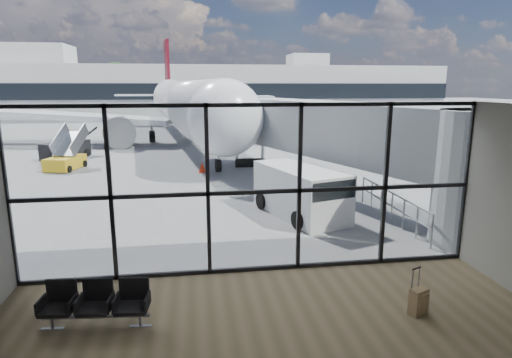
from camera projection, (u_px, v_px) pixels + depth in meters
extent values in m
plane|color=slate|center=(206.00, 128.00, 50.23)|extent=(220.00, 220.00, 0.00)
cube|color=silver|center=(290.00, 112.00, 6.76)|extent=(12.00, 8.00, 0.02)
cube|color=white|center=(254.00, 190.00, 11.11)|extent=(12.00, 0.04, 4.50)
cube|color=black|center=(254.00, 269.00, 11.58)|extent=(12.00, 0.12, 0.10)
cube|color=black|center=(254.00, 192.00, 11.12)|extent=(12.00, 0.12, 0.10)
cube|color=black|center=(254.00, 105.00, 10.64)|extent=(12.00, 0.12, 0.10)
cube|color=black|center=(7.00, 199.00, 10.25)|extent=(0.10, 0.12, 4.50)
cube|color=black|center=(111.00, 195.00, 10.59)|extent=(0.10, 0.12, 4.50)
cube|color=black|center=(208.00, 192.00, 10.94)|extent=(0.10, 0.12, 4.50)
cube|color=black|center=(299.00, 189.00, 11.28)|extent=(0.10, 0.12, 4.50)
cube|color=black|center=(385.00, 186.00, 11.62)|extent=(0.10, 0.12, 4.50)
cube|color=black|center=(466.00, 183.00, 11.97)|extent=(0.10, 0.12, 4.50)
cylinder|color=#96999B|center=(481.00, 179.00, 13.14)|extent=(2.80, 2.80, 4.20)
cube|color=#96999B|center=(328.00, 129.00, 19.33)|extent=(7.45, 14.81, 2.40)
cube|color=#96999B|center=(250.00, 118.00, 25.71)|extent=(2.60, 2.20, 2.60)
cylinder|color=gray|center=(237.00, 153.00, 26.05)|extent=(0.20, 0.20, 1.80)
cylinder|color=gray|center=(263.00, 152.00, 26.28)|extent=(0.20, 0.20, 1.80)
cylinder|color=black|center=(250.00, 163.00, 26.30)|extent=(1.80, 0.56, 0.56)
cylinder|color=gray|center=(432.00, 231.00, 13.05)|extent=(0.06, 0.06, 1.10)
cylinder|color=gray|center=(417.00, 222.00, 13.92)|extent=(0.06, 0.06, 1.10)
cylinder|color=gray|center=(403.00, 214.00, 14.79)|extent=(0.06, 0.06, 1.10)
cylinder|color=gray|center=(392.00, 207.00, 15.66)|extent=(0.06, 0.06, 1.10)
cylinder|color=gray|center=(381.00, 201.00, 16.53)|extent=(0.06, 0.06, 1.10)
cylinder|color=gray|center=(372.00, 195.00, 17.40)|extent=(0.06, 0.06, 1.10)
cylinder|color=gray|center=(363.00, 190.00, 18.27)|extent=(0.06, 0.06, 1.10)
cylinder|color=gray|center=(393.00, 193.00, 15.54)|extent=(0.06, 5.40, 0.06)
cylinder|color=gray|center=(392.00, 206.00, 15.65)|extent=(0.06, 5.40, 0.06)
cube|color=#ACABA7|center=(201.00, 91.00, 70.63)|extent=(80.00, 12.00, 8.00)
cube|color=black|center=(202.00, 91.00, 64.73)|extent=(80.00, 0.20, 2.40)
cube|color=#ACABA7|center=(36.00, 55.00, 65.85)|extent=(10.00, 8.00, 3.00)
cube|color=#ACABA7|center=(307.00, 60.00, 72.14)|extent=(6.00, 6.00, 2.00)
cylinder|color=#382619|center=(13.00, 104.00, 76.04)|extent=(0.50, 0.50, 3.42)
sphere|color=black|center=(10.00, 80.00, 75.14)|extent=(6.27, 6.27, 6.27)
cylinder|color=#382619|center=(49.00, 105.00, 76.98)|extent=(0.50, 0.50, 2.70)
sphere|color=black|center=(47.00, 87.00, 76.27)|extent=(4.95, 4.95, 4.95)
cylinder|color=#382619|center=(84.00, 104.00, 77.80)|extent=(0.50, 0.50, 3.06)
sphere|color=black|center=(82.00, 83.00, 77.00)|extent=(5.61, 5.61, 5.61)
cylinder|color=#382619|center=(118.00, 103.00, 78.62)|extent=(0.50, 0.50, 3.42)
sphere|color=black|center=(116.00, 80.00, 77.73)|extent=(6.27, 6.27, 6.27)
cube|color=gray|center=(96.00, 317.00, 8.81)|extent=(2.19, 0.29, 0.04)
cube|color=black|center=(58.00, 309.00, 8.73)|extent=(0.67, 0.64, 0.08)
cube|color=black|center=(62.00, 291.00, 8.95)|extent=(0.62, 0.13, 0.55)
cube|color=black|center=(95.00, 308.00, 8.77)|extent=(0.67, 0.64, 0.08)
cube|color=black|center=(98.00, 290.00, 8.99)|extent=(0.62, 0.13, 0.55)
cube|color=black|center=(132.00, 307.00, 8.81)|extent=(0.67, 0.64, 0.08)
cube|color=black|center=(134.00, 289.00, 9.03)|extent=(0.62, 0.13, 0.55)
cylinder|color=gray|center=(52.00, 323.00, 8.79)|extent=(0.06, 0.06, 0.25)
cylinder|color=gray|center=(140.00, 321.00, 8.89)|extent=(0.06, 0.06, 0.25)
cube|color=#927751|center=(418.00, 301.00, 9.30)|extent=(0.45, 0.38, 0.59)
cube|color=#927751|center=(423.00, 304.00, 9.20)|extent=(0.31, 0.17, 0.43)
cylinder|color=gray|center=(413.00, 280.00, 9.23)|extent=(0.03, 0.03, 0.49)
cylinder|color=gray|center=(419.00, 277.00, 9.34)|extent=(0.03, 0.03, 0.49)
cube|color=black|center=(417.00, 268.00, 9.23)|extent=(0.25, 0.14, 0.02)
cylinder|color=black|center=(410.00, 312.00, 9.40)|extent=(0.06, 0.07, 0.07)
cylinder|color=black|center=(416.00, 310.00, 9.51)|extent=(0.06, 0.07, 0.07)
cylinder|color=white|center=(187.00, 105.00, 37.39)|extent=(8.28, 32.90, 4.03)
sphere|color=white|center=(225.00, 118.00, 22.06)|extent=(4.03, 4.03, 4.03)
cone|color=white|center=(168.00, 96.00, 55.20)|extent=(4.85, 7.00, 4.03)
cube|color=black|center=(223.00, 107.00, 22.56)|extent=(2.55, 1.61, 0.54)
cube|color=white|center=(75.00, 116.00, 36.12)|extent=(16.73, 6.60, 1.29)
cylinder|color=black|center=(120.00, 131.00, 35.28)|extent=(2.75, 3.97, 2.29)
cube|color=white|center=(141.00, 95.00, 53.73)|extent=(6.12, 2.42, 0.20)
cube|color=white|center=(282.00, 113.00, 41.10)|extent=(16.33, 10.38, 1.29)
cylinder|color=black|center=(252.00, 127.00, 38.32)|extent=(2.75, 3.97, 2.29)
cube|color=white|center=(196.00, 95.00, 55.60)|extent=(6.30, 3.85, 0.20)
cube|color=#570C17|center=(167.00, 67.00, 54.43)|extent=(0.87, 4.14, 6.53)
cylinder|color=gray|center=(218.00, 159.00, 24.64)|extent=(0.22, 0.22, 1.52)
cylinder|color=black|center=(218.00, 165.00, 24.73)|extent=(0.37, 0.79, 0.76)
cylinder|color=black|center=(152.00, 137.00, 37.68)|extent=(0.62, 1.10, 1.04)
cylinder|color=black|center=(220.00, 134.00, 39.32)|extent=(0.62, 1.10, 1.04)
cube|color=white|center=(300.00, 191.00, 16.38)|extent=(3.09, 4.66, 1.87)
cube|color=black|center=(325.00, 187.00, 14.88)|extent=(2.03, 1.61, 0.65)
cylinder|color=black|center=(298.00, 220.00, 14.88)|extent=(0.42, 0.69, 0.65)
cylinder|color=black|center=(342.00, 213.00, 15.69)|extent=(0.42, 0.69, 0.65)
cylinder|color=black|center=(262.00, 201.00, 17.33)|extent=(0.42, 0.69, 0.65)
cylinder|color=black|center=(301.00, 196.00, 18.14)|extent=(0.42, 0.69, 0.65)
cube|color=black|center=(66.00, 150.00, 29.15)|extent=(2.77, 3.66, 1.11)
cube|color=black|center=(78.00, 136.00, 30.22)|extent=(2.34, 3.06, 1.14)
cylinder|color=black|center=(45.00, 157.00, 28.38)|extent=(0.43, 0.60, 0.55)
cylinder|color=black|center=(65.00, 158.00, 27.97)|extent=(0.43, 0.60, 0.55)
cylinder|color=black|center=(68.00, 152.00, 30.46)|extent=(0.43, 0.60, 0.55)
cylinder|color=black|center=(87.00, 153.00, 30.05)|extent=(0.43, 0.60, 0.55)
cube|color=gold|center=(65.00, 163.00, 25.50)|extent=(2.02, 2.79, 0.72)
cube|color=gray|center=(70.00, 144.00, 25.97)|extent=(1.73, 2.28, 1.33)
cylinder|color=black|center=(46.00, 169.00, 24.75)|extent=(0.27, 0.43, 0.39)
cylinder|color=black|center=(69.00, 169.00, 24.60)|extent=(0.27, 0.43, 0.39)
cylinder|color=black|center=(63.00, 163.00, 26.49)|extent=(0.27, 0.43, 0.39)
cylinder|color=black|center=(85.00, 164.00, 26.34)|extent=(0.27, 0.43, 0.39)
cube|color=red|center=(202.00, 172.00, 24.68)|extent=(0.43, 0.43, 0.03)
cone|color=red|center=(202.00, 167.00, 24.62)|extent=(0.41, 0.41, 0.61)
cube|color=#DA5B0B|center=(310.00, 174.00, 24.20)|extent=(0.43, 0.43, 0.03)
cone|color=#DA5B0B|center=(311.00, 169.00, 24.14)|extent=(0.41, 0.41, 0.61)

